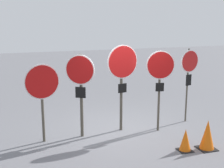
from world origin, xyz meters
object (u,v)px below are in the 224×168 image
stop_sign_2 (122,71)px  stop_sign_3 (160,73)px  stop_sign_1 (80,80)px  stop_sign_4 (189,68)px  traffic_cone_0 (207,135)px  traffic_cone_1 (185,140)px  stop_sign_0 (42,87)px

stop_sign_2 → stop_sign_3: stop_sign_2 is taller
stop_sign_1 → stop_sign_4: stop_sign_4 is taller
stop_sign_4 → traffic_cone_0: size_ratio=3.05×
stop_sign_3 → traffic_cone_1: size_ratio=4.16×
traffic_cone_1 → stop_sign_0: bearing=153.7°
stop_sign_2 → stop_sign_4: 2.18m
stop_sign_4 → stop_sign_3: bearing=-172.2°
stop_sign_0 → stop_sign_3: stop_sign_3 is taller
stop_sign_3 → stop_sign_1: bearing=-174.0°
stop_sign_1 → stop_sign_3: (2.20, -0.24, 0.11)m
traffic_cone_0 → stop_sign_0: bearing=156.3°
stop_sign_3 → stop_sign_4: 1.27m
stop_sign_4 → traffic_cone_0: 2.43m
stop_sign_4 → stop_sign_2: bearing=169.4°
traffic_cone_0 → traffic_cone_1: (-0.57, 0.07, -0.10)m
traffic_cone_0 → stop_sign_4: bearing=73.2°
stop_sign_2 → traffic_cone_1: bearing=-70.5°
traffic_cone_0 → stop_sign_2: bearing=130.7°
stop_sign_0 → traffic_cone_0: size_ratio=2.77×
stop_sign_3 → traffic_cone_1: 2.00m
stop_sign_2 → stop_sign_4: (2.17, 0.09, -0.04)m
stop_sign_0 → traffic_cone_1: bearing=-36.6°
stop_sign_3 → traffic_cone_0: size_ratio=3.09×
stop_sign_2 → traffic_cone_0: 2.80m
stop_sign_4 → traffic_cone_0: stop_sign_4 is taller
stop_sign_3 → traffic_cone_1: bearing=-76.4°
stop_sign_3 → stop_sign_2: bearing=172.2°
stop_sign_1 → stop_sign_4: size_ratio=1.00×
stop_sign_0 → traffic_cone_1: 3.80m
traffic_cone_0 → traffic_cone_1: bearing=172.7°
stop_sign_0 → stop_sign_4: (4.39, 0.27, 0.22)m
stop_sign_2 → stop_sign_3: 1.05m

